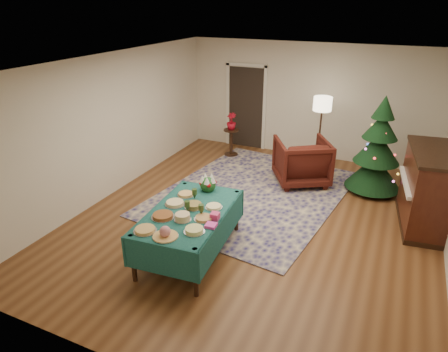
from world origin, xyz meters
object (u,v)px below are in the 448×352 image
at_px(floor_lamp, 322,108).
at_px(side_table, 231,143).
at_px(buffet_table, 189,220).
at_px(gift_box, 215,216).
at_px(piano, 427,190).
at_px(armchair, 302,159).
at_px(potted_plant, 231,125).
at_px(christmas_tree, 377,150).

xyz_separation_m(floor_lamp, side_table, (-2.12, -0.08, -1.08)).
height_order(buffet_table, side_table, buffet_table).
bearing_deg(gift_box, piano, 41.57).
bearing_deg(piano, armchair, 160.24).
xyz_separation_m(gift_box, side_table, (-1.55, 4.16, -0.46)).
bearing_deg(armchair, potted_plant, -53.84).
height_order(floor_lamp, side_table, floor_lamp).
height_order(side_table, christmas_tree, christmas_tree).
bearing_deg(gift_box, buffet_table, 173.48).
distance_m(gift_box, floor_lamp, 4.32).
xyz_separation_m(side_table, piano, (4.31, -1.71, 0.34)).
bearing_deg(gift_box, potted_plant, 110.48).
distance_m(armchair, piano, 2.48).
relative_size(gift_box, potted_plant, 0.29).
xyz_separation_m(christmas_tree, piano, (0.91, -1.05, -0.22)).
bearing_deg(armchair, floor_lamp, -128.29).
xyz_separation_m(gift_box, floor_lamp, (0.57, 4.24, 0.62)).
xyz_separation_m(floor_lamp, potted_plant, (-2.12, -0.08, -0.62)).
height_order(gift_box, side_table, gift_box).
relative_size(buffet_table, floor_lamp, 1.20).
relative_size(buffet_table, christmas_tree, 1.01).
relative_size(floor_lamp, christmas_tree, 0.84).
bearing_deg(side_table, armchair, -23.74).
height_order(gift_box, piano, piano).
bearing_deg(floor_lamp, piano, -39.17).
bearing_deg(piano, christmas_tree, 131.05).
relative_size(buffet_table, piano, 1.21).
distance_m(armchair, potted_plant, 2.18).
height_order(gift_box, potted_plant, potted_plant).
bearing_deg(christmas_tree, floor_lamp, 149.96).
relative_size(buffet_table, gift_box, 16.81).
bearing_deg(christmas_tree, gift_box, -117.88).
xyz_separation_m(gift_box, potted_plant, (-1.55, 4.16, -0.00)).
bearing_deg(side_table, gift_box, -69.52).
height_order(buffet_table, potted_plant, potted_plant).
bearing_deg(floor_lamp, armchair, -98.20).
height_order(gift_box, floor_lamp, floor_lamp).
relative_size(buffet_table, potted_plant, 4.83).
bearing_deg(floor_lamp, christmas_tree, -30.04).
bearing_deg(piano, floor_lamp, 140.83).
bearing_deg(side_table, floor_lamp, 2.14).
relative_size(armchair, christmas_tree, 0.54).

